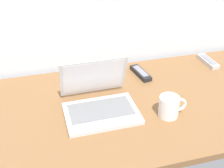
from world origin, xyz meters
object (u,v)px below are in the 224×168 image
object	(u,v)px
coffee_mug	(170,106)
remote_control_far	(208,61)
remote_control_near	(141,73)
laptop	(99,100)

from	to	relation	value
coffee_mug	remote_control_far	world-z (taller)	coffee_mug
coffee_mug	remote_control_near	bearing A→B (deg)	89.84
laptop	remote_control_near	world-z (taller)	laptop
coffee_mug	remote_control_near	xyz separation A→B (m)	(0.00, 0.35, -0.04)
coffee_mug	remote_control_near	distance (m)	0.36
remote_control_near	remote_control_far	distance (m)	0.41
remote_control_near	remote_control_far	xyz separation A→B (m)	(0.41, 0.02, 0.00)
laptop	coffee_mug	distance (m)	0.30
remote_control_near	coffee_mug	bearing A→B (deg)	-90.16
coffee_mug	remote_control_far	xyz separation A→B (m)	(0.41, 0.38, -0.04)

